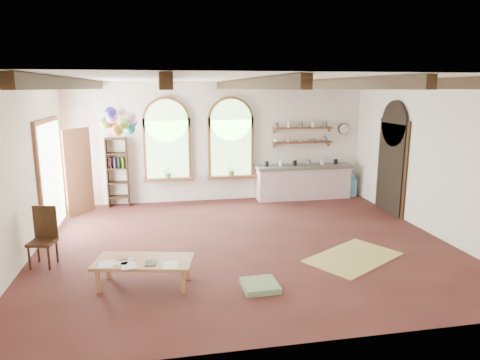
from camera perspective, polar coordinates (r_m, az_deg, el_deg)
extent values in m
plane|color=#542522|center=(8.63, 0.63, -8.40)|extent=(8.00, 8.00, 0.00)
cube|color=brown|center=(11.47, -9.65, 4.07)|extent=(1.24, 0.08, 1.64)
cylinder|color=brown|center=(11.39, -9.78, 7.81)|extent=(1.24, 0.08, 1.24)
cube|color=#91CE7C|center=(11.43, -9.64, 4.04)|extent=(1.10, 0.04, 1.50)
cube|color=brown|center=(11.52, -9.50, 0.12)|extent=(1.30, 0.28, 0.08)
cube|color=brown|center=(11.63, -1.22, 4.34)|extent=(1.24, 0.08, 1.64)
cylinder|color=brown|center=(11.55, -1.24, 8.03)|extent=(1.24, 0.08, 1.24)
cube|color=#91CE7C|center=(11.59, -1.19, 4.32)|extent=(1.10, 0.04, 1.50)
cube|color=brown|center=(11.67, -1.13, 0.44)|extent=(1.30, 0.28, 0.08)
cube|color=brown|center=(10.18, -23.88, 0.46)|extent=(0.10, 1.90, 2.50)
cube|color=black|center=(11.10, 19.48, 1.44)|extent=(0.10, 1.30, 2.40)
cube|color=beige|center=(12.06, 8.40, -0.42)|extent=(2.60, 0.55, 0.86)
cube|color=slate|center=(11.97, 8.47, 1.77)|extent=(2.68, 0.62, 0.08)
cube|color=brown|center=(12.04, 8.29, 4.97)|extent=(1.70, 0.24, 0.04)
cube|color=brown|center=(12.00, 8.35, 6.87)|extent=(1.70, 0.24, 0.04)
cylinder|color=black|center=(12.53, 13.69, 6.64)|extent=(0.32, 0.04, 0.32)
cube|color=#31210F|center=(11.52, -17.26, 0.95)|extent=(0.03, 0.32, 1.80)
cube|color=#31210F|center=(11.47, -14.78, 1.05)|extent=(0.03, 0.32, 1.80)
cube|color=#A6744C|center=(6.90, -12.72, -10.58)|extent=(1.61, 0.98, 0.06)
cube|color=#A6744C|center=(6.95, -18.41, -12.64)|extent=(0.07, 0.07, 0.38)
cube|color=#A6744C|center=(6.64, -7.62, -13.30)|extent=(0.07, 0.07, 0.38)
cube|color=#A6744C|center=(7.37, -17.13, -11.09)|extent=(0.07, 0.07, 0.38)
cube|color=#A6744C|center=(7.08, -7.00, -11.61)|extent=(0.07, 0.07, 0.38)
cube|color=#31210F|center=(8.18, -24.87, -7.56)|extent=(0.48, 0.48, 0.05)
cube|color=#31210F|center=(8.25, -24.53, -5.16)|extent=(0.41, 0.11, 0.60)
cube|color=#CBBA65|center=(8.19, 14.86, -9.93)|extent=(2.02, 1.80, 0.02)
cube|color=gray|center=(6.80, 2.68, -13.87)|extent=(0.56, 0.56, 0.09)
cylinder|color=#5893BE|center=(12.64, 14.61, -0.95)|extent=(0.33, 0.33, 0.50)
sphere|color=#5893BE|center=(12.58, 14.68, 0.40)|extent=(0.18, 0.18, 0.18)
cylinder|color=#5893BE|center=(12.47, 12.73, -1.16)|extent=(0.30, 0.30, 0.45)
sphere|color=#5893BE|center=(12.41, 12.78, 0.07)|extent=(0.16, 0.16, 0.16)
cylinder|color=silver|center=(9.65, -15.74, 10.20)|extent=(0.01, 0.01, 0.85)
sphere|color=teal|center=(9.67, -14.44, 6.68)|extent=(0.25, 0.25, 0.25)
sphere|color=#E64CCC|center=(9.80, -14.17, 7.46)|extent=(0.25, 0.25, 0.25)
sphere|color=yellow|center=(9.97, -14.60, 8.21)|extent=(0.25, 0.25, 0.25)
sphere|color=white|center=(9.84, -15.71, 8.80)|extent=(0.25, 0.25, 0.25)
sphere|color=#FF2830|center=(9.90, -16.44, 6.69)|extent=(0.25, 0.25, 0.25)
sphere|color=olive|center=(9.81, -17.49, 7.28)|extent=(0.25, 0.25, 0.25)
sphere|color=#C062D2|center=(9.63, -16.71, 7.96)|extent=(0.25, 0.25, 0.25)
sphere|color=#392EC3|center=(9.48, -16.85, 8.62)|extent=(0.25, 0.25, 0.25)
sphere|color=gold|center=(9.35, -16.05, 6.41)|extent=(0.25, 0.25, 0.25)
sphere|color=#9AE952|center=(9.50, -15.21, 7.27)|extent=(0.25, 0.25, 0.25)
sphere|color=#FDBACB|center=(9.50, -14.34, 8.04)|extent=(0.25, 0.25, 0.25)
imported|color=olive|center=(7.03, -16.09, -9.99)|extent=(0.20, 0.26, 0.02)
cube|color=black|center=(6.75, -11.83, -10.75)|extent=(0.17, 0.24, 0.01)
imported|color=#598C4C|center=(11.45, -9.53, 1.01)|extent=(0.27, 0.23, 0.30)
imported|color=#598C4C|center=(11.61, -1.11, 1.33)|extent=(0.27, 0.23, 0.30)
imported|color=white|center=(11.81, 4.84, 5.25)|extent=(0.12, 0.10, 0.10)
imported|color=beige|center=(11.91, 6.47, 5.26)|extent=(0.10, 0.10, 0.09)
imported|color=beige|center=(12.02, 8.07, 5.19)|extent=(0.22, 0.22, 0.05)
imported|color=#8C664C|center=(12.14, 9.64, 5.22)|extent=(0.20, 0.20, 0.06)
imported|color=slate|center=(12.25, 11.20, 5.53)|extent=(0.18, 0.18, 0.19)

